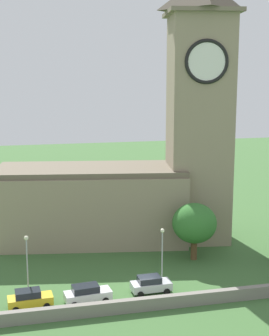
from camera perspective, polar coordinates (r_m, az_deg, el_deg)
name	(u,v)px	position (r m, az deg, el deg)	size (l,w,h in m)	color
ground_plane	(116,245)	(66.03, -2.09, -8.82)	(200.00, 200.00, 0.00)	#3D6633
church	(140,162)	(65.99, 0.61, 0.71)	(32.30, 14.72, 34.14)	gray
quay_barrier	(154,303)	(49.08, 2.27, -15.14)	(54.22, 0.70, 1.24)	gray
car_yellow	(30,299)	(50.25, -11.87, -14.39)	(4.33, 2.26, 1.77)	gold
car_white	(87,294)	(50.46, -5.41, -14.08)	(4.70, 2.47, 1.77)	silver
car_silver	(151,284)	(52.33, 1.86, -13.13)	(4.12, 2.21, 1.75)	silver
streetlamp_west_mid	(27,256)	(51.24, -12.18, -9.76)	(0.44, 0.44, 6.38)	#9EA0A5
streetlamp_central	(162,246)	(53.57, 3.19, -8.86)	(0.44, 0.44, 6.01)	#9EA0A5
tree_riverside_west	(194,223)	(60.30, 6.86, -6.29)	(5.32, 5.32, 6.92)	brown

